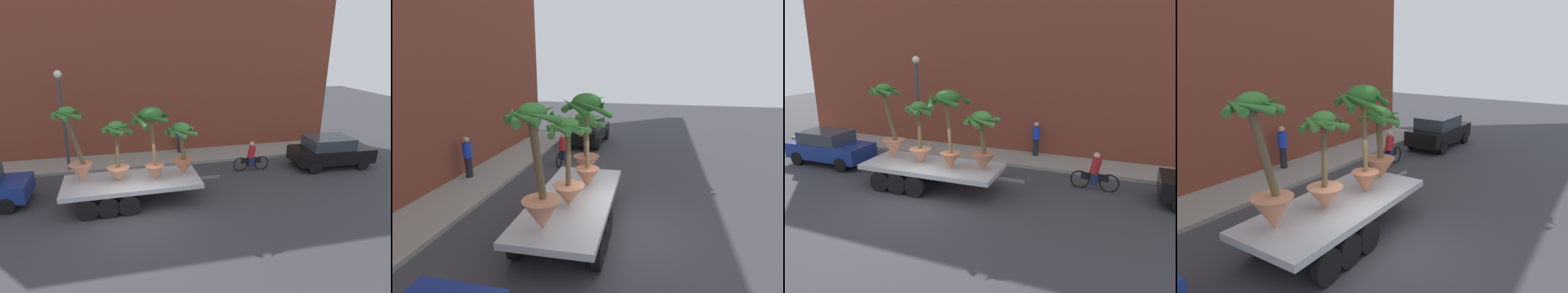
# 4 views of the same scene
# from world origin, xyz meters

# --- Properties ---
(ground_plane) EXTENTS (60.00, 60.00, 0.00)m
(ground_plane) POSITION_xyz_m (0.00, 0.00, 0.00)
(ground_plane) COLOR #38383D
(sidewalk) EXTENTS (24.00, 2.20, 0.15)m
(sidewalk) POSITION_xyz_m (0.00, 6.10, 0.07)
(sidewalk) COLOR gray
(sidewalk) RESTS_ON ground
(flatbed_trailer) EXTENTS (6.38, 2.35, 0.98)m
(flatbed_trailer) POSITION_xyz_m (-0.41, 1.41, 0.75)
(flatbed_trailer) COLOR #B7BABF
(flatbed_trailer) RESTS_ON ground
(potted_palm_rear) EXTENTS (1.20, 1.29, 2.43)m
(potted_palm_rear) POSITION_xyz_m (-0.63, 1.40, 2.07)
(potted_palm_rear) COLOR tan
(potted_palm_rear) RESTS_ON flatbed_trailer
(potted_palm_middle) EXTENTS (1.73, 1.61, 2.94)m
(potted_palm_middle) POSITION_xyz_m (0.71, 1.22, 2.77)
(potted_palm_middle) COLOR #C17251
(potted_palm_middle) RESTS_ON flatbed_trailer
(potted_palm_front) EXTENTS (1.31, 1.38, 2.21)m
(potted_palm_front) POSITION_xyz_m (1.91, 1.51, 2.07)
(potted_palm_front) COLOR #C17251
(potted_palm_front) RESTS_ON flatbed_trailer
(potted_palm_extra) EXTENTS (1.38, 1.27, 3.01)m
(potted_palm_extra) POSITION_xyz_m (-2.16, 1.65, 2.20)
(potted_palm_extra) COLOR tan
(potted_palm_extra) RESTS_ON flatbed_trailer
(cyclist) EXTENTS (1.84, 0.36, 1.54)m
(cyclist) POSITION_xyz_m (5.80, 3.56, 0.67)
(cyclist) COLOR black
(cyclist) RESTS_ON ground
(parked_car) EXTENTS (4.13, 1.92, 1.58)m
(parked_car) POSITION_xyz_m (9.97, 3.20, 0.82)
(parked_car) COLOR black
(parked_car) RESTS_ON ground
(pedestrian_near_gate) EXTENTS (0.36, 0.36, 1.71)m
(pedestrian_near_gate) POSITION_xyz_m (2.75, 6.70, 1.04)
(pedestrian_near_gate) COLOR black
(pedestrian_near_gate) RESTS_ON sidewalk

